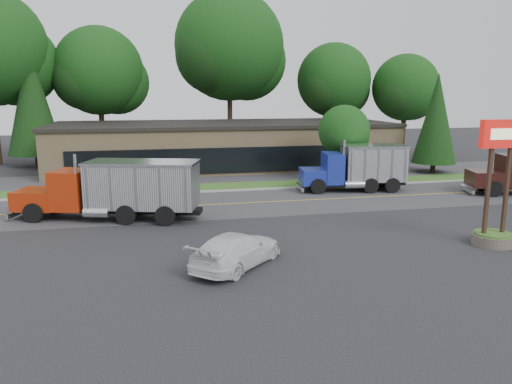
% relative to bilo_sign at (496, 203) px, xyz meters
% --- Properties ---
extents(ground, '(140.00, 140.00, 0.00)m').
position_rel_bilo_sign_xyz_m(ground, '(-10.50, 2.50, -2.02)').
color(ground, '#38383E').
rests_on(ground, ground).
extents(road, '(60.00, 8.00, 0.02)m').
position_rel_bilo_sign_xyz_m(road, '(-10.50, 11.50, -2.02)').
color(road, '#4D4D52').
rests_on(road, ground).
extents(center_line, '(60.00, 0.12, 0.01)m').
position_rel_bilo_sign_xyz_m(center_line, '(-10.50, 11.50, -2.02)').
color(center_line, gold).
rests_on(center_line, ground).
extents(curb, '(60.00, 0.30, 0.12)m').
position_rel_bilo_sign_xyz_m(curb, '(-10.50, 15.70, -2.02)').
color(curb, '#9E9E99').
rests_on(curb, ground).
extents(grass_verge, '(60.00, 3.40, 0.03)m').
position_rel_bilo_sign_xyz_m(grass_verge, '(-10.50, 17.50, -2.02)').
color(grass_verge, '#386322').
rests_on(grass_verge, ground).
extents(far_parking, '(60.00, 7.00, 0.02)m').
position_rel_bilo_sign_xyz_m(far_parking, '(-10.50, 22.50, -2.02)').
color(far_parking, '#4D4D52').
rests_on(far_parking, ground).
extents(strip_mall, '(32.00, 12.00, 4.00)m').
position_rel_bilo_sign_xyz_m(strip_mall, '(-8.50, 28.50, -0.02)').
color(strip_mall, tan).
rests_on(strip_mall, ground).
extents(bilo_sign, '(2.20, 1.90, 5.95)m').
position_rel_bilo_sign_xyz_m(bilo_sign, '(0.00, 0.00, 0.00)').
color(bilo_sign, '#6B6054').
rests_on(bilo_sign, ground).
extents(tree_far_b, '(9.84, 9.26, 14.04)m').
position_rel_bilo_sign_xyz_m(tree_far_b, '(-20.35, 36.62, 6.94)').
color(tree_far_b, '#382619').
rests_on(tree_far_b, ground).
extents(tree_far_c, '(12.80, 12.05, 18.26)m').
position_rel_bilo_sign_xyz_m(tree_far_c, '(-6.30, 36.65, 9.64)').
color(tree_far_c, '#382619').
rests_on(tree_far_c, ground).
extents(tree_far_d, '(8.96, 8.43, 12.78)m').
position_rel_bilo_sign_xyz_m(tree_far_d, '(5.64, 35.61, 6.13)').
color(tree_far_d, '#382619').
rests_on(tree_far_d, ground).
extents(tree_far_e, '(8.08, 7.61, 11.53)m').
position_rel_bilo_sign_xyz_m(tree_far_e, '(13.62, 33.60, 5.33)').
color(tree_far_e, '#382619').
rests_on(tree_far_e, ground).
extents(evergreen_left, '(5.16, 5.16, 11.73)m').
position_rel_bilo_sign_xyz_m(evergreen_left, '(-26.50, 32.50, 4.42)').
color(evergreen_left, '#382619').
rests_on(evergreen_left, ground).
extents(evergreen_right, '(3.89, 3.89, 8.85)m').
position_rel_bilo_sign_xyz_m(evergreen_right, '(9.50, 20.50, 2.84)').
color(evergreen_right, '#382619').
rests_on(evergreen_right, ground).
extents(tree_verge, '(4.36, 4.10, 6.22)m').
position_rel_bilo_sign_xyz_m(tree_verge, '(-0.43, 17.55, 1.93)').
color(tree_verge, '#382619').
rests_on(tree_verge, ground).
extents(dump_truck_red, '(10.75, 5.45, 3.36)m').
position_rel_bilo_sign_xyz_m(dump_truck_red, '(-17.64, 8.91, -0.21)').
color(dump_truck_red, black).
rests_on(dump_truck_red, ground).
extents(dump_truck_blue, '(7.91, 3.58, 3.36)m').
position_rel_bilo_sign_xyz_m(dump_truck_blue, '(-0.70, 13.97, -0.22)').
color(dump_truck_blue, black).
rests_on(dump_truck_blue, ground).
extents(rally_car, '(4.85, 4.98, 1.43)m').
position_rel_bilo_sign_xyz_m(rally_car, '(-12.49, -0.32, -1.31)').
color(rally_car, silver).
rests_on(rally_car, ground).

